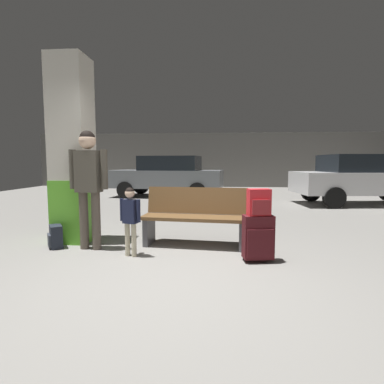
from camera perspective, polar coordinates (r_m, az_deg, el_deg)
ground_plane at (r=7.21m, az=0.51°, el=-5.03°), size 18.00×18.00×0.10m
garage_back_wall at (r=15.94m, az=2.80°, el=6.02°), size 18.00×0.12×2.80m
structural_pillar at (r=5.24m, az=-21.54°, el=7.08°), size 0.57×0.57×2.92m
bench at (r=4.69m, az=0.59°, el=-4.69°), size 1.64×0.68×0.89m
suitcase at (r=4.03m, az=12.33°, el=-8.31°), size 0.41×0.28×0.60m
backpack_bright at (r=3.95m, az=12.47°, el=-1.95°), size 0.30×0.23×0.34m
child at (r=4.20m, az=-11.54°, el=-4.10°), size 0.31×0.23×0.94m
adult at (r=4.66m, az=-18.86°, el=2.71°), size 0.59×0.24×1.73m
backpack_dark_floor at (r=5.04m, az=-24.26°, el=-7.67°), size 0.30×0.32×0.34m
parked_car_side at (r=10.55m, az=29.53°, el=2.29°), size 4.25×2.10×1.51m
parked_car_far at (r=11.34m, az=-4.59°, el=3.18°), size 4.25×2.12×1.51m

